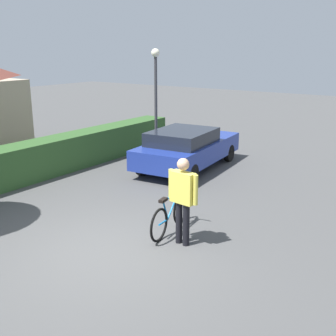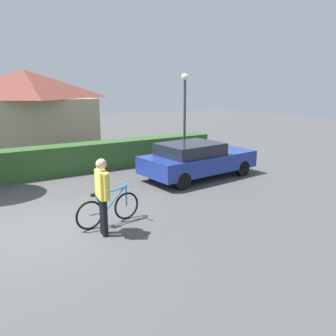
# 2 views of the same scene
# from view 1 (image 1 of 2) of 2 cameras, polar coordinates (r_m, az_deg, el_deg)

# --- Properties ---
(ground_plane) EXTENTS (60.00, 60.00, 0.00)m
(ground_plane) POSITION_cam_1_polar(r_m,az_deg,el_deg) (8.29, -8.61, -10.80)
(ground_plane) COLOR #494949
(parked_car_near) EXTENTS (4.30, 2.23, 1.28)m
(parked_car_near) POSITION_cam_1_polar(r_m,az_deg,el_deg) (13.35, 2.54, 2.75)
(parked_car_near) COLOR navy
(parked_car_near) RESTS_ON ground
(bicycle) EXTENTS (1.67, 0.50, 0.91)m
(bicycle) POSITION_cam_1_polar(r_m,az_deg,el_deg) (8.80, 0.32, -6.27)
(bicycle) COLOR black
(bicycle) RESTS_ON ground
(person_rider) EXTENTS (0.25, 0.68, 1.72)m
(person_rider) POSITION_cam_1_polar(r_m,az_deg,el_deg) (8.06, 2.00, -3.55)
(person_rider) COLOR black
(person_rider) RESTS_ON ground
(street_lamp) EXTENTS (0.28, 0.28, 3.66)m
(street_lamp) POSITION_cam_1_polar(r_m,az_deg,el_deg) (14.45, -1.65, 10.74)
(street_lamp) COLOR #38383D
(street_lamp) RESTS_ON ground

